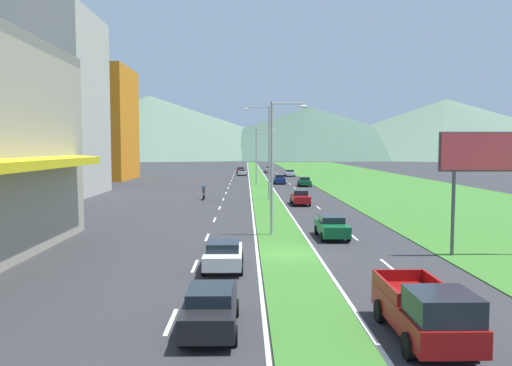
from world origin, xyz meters
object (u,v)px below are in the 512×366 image
(billboard_roadside, at_px, (488,159))
(motorcycle_rider, at_px, (204,193))
(car_4, at_px, (300,197))
(car_6, at_px, (223,255))
(car_0, at_px, (269,169))
(car_3, at_px, (242,172))
(car_8, at_px, (241,170))
(car_9, at_px, (211,308))
(street_lamp_mid, at_px, (267,147))
(pickup_truck_0, at_px, (426,312))
(car_5, at_px, (280,179))
(car_2, at_px, (304,182))
(street_lamp_far, at_px, (258,153))
(car_7, at_px, (332,227))
(street_lamp_near, at_px, (275,160))
(car_1, at_px, (290,173))

(billboard_roadside, distance_m, motorcycle_rider, 37.24)
(car_4, bearing_deg, car_6, -13.63)
(car_0, bearing_deg, car_3, -26.42)
(car_8, bearing_deg, car_9, 179.98)
(street_lamp_mid, height_order, pickup_truck_0, street_lamp_mid)
(street_lamp_mid, height_order, car_6, street_lamp_mid)
(car_0, relative_size, car_5, 1.08)
(street_lamp_mid, distance_m, car_2, 23.52)
(billboard_roadside, bearing_deg, motorcycle_rider, 120.41)
(car_2, distance_m, car_9, 64.90)
(street_lamp_far, relative_size, car_2, 2.17)
(car_7, bearing_deg, motorcycle_rider, -157.09)
(street_lamp_near, height_order, motorcycle_rider, street_lamp_near)
(motorcycle_rider, bearing_deg, car_7, -157.09)
(billboard_roadside, relative_size, car_1, 1.52)
(billboard_roadside, relative_size, car_4, 1.56)
(car_8, bearing_deg, car_1, -142.76)
(car_6, relative_size, car_9, 0.93)
(street_lamp_far, xyz_separation_m, car_9, (-3.26, -65.77, -4.57))
(street_lamp_mid, bearing_deg, street_lamp_far, 90.93)
(billboard_roadside, xyz_separation_m, car_7, (-7.79, 6.05, -4.77))
(car_3, bearing_deg, car_6, 179.76)
(pickup_truck_0, distance_m, motorcycle_rider, 45.90)
(car_1, xyz_separation_m, car_5, (-3.68, -22.41, 0.07))
(car_1, bearing_deg, car_4, -3.76)
(car_1, bearing_deg, car_7, -2.73)
(car_0, distance_m, pickup_truck_0, 109.65)
(car_3, height_order, motorcycle_rider, motorcycle_rider)
(car_8, bearing_deg, street_lamp_far, -175.37)
(street_lamp_near, height_order, car_0, street_lamp_near)
(car_9, height_order, pickup_truck_0, pickup_truck_0)
(car_5, height_order, motorcycle_rider, motorcycle_rider)
(car_4, height_order, pickup_truck_0, pickup_truck_0)
(car_0, relative_size, car_4, 0.97)
(billboard_roadside, distance_m, car_9, 19.45)
(street_lamp_far, bearing_deg, car_9, -92.84)
(street_lamp_near, relative_size, pickup_truck_0, 1.74)
(car_1, distance_m, car_5, 22.71)
(car_6, relative_size, car_7, 0.93)
(car_2, bearing_deg, car_3, -162.02)
(billboard_roadside, bearing_deg, street_lamp_near, 148.26)
(car_3, bearing_deg, car_1, -109.96)
(street_lamp_far, distance_m, car_4, 28.58)
(car_0, relative_size, car_8, 1.07)
(street_lamp_far, distance_m, car_8, 40.26)
(street_lamp_near, bearing_deg, motorcycle_rider, 106.00)
(street_lamp_near, bearing_deg, car_2, 80.84)
(car_1, bearing_deg, motorcycle_rider, -16.65)
(car_6, relative_size, pickup_truck_0, 0.78)
(car_3, bearing_deg, car_7, -175.07)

